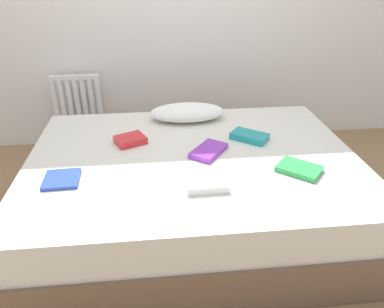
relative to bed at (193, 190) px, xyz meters
name	(u,v)px	position (x,y,z in m)	size (l,w,h in m)	color
ground_plane	(193,221)	(0.00, 0.00, -0.25)	(8.00, 8.00, 0.00)	#93704C
bed	(193,190)	(0.00, 0.00, 0.00)	(2.00, 1.50, 0.50)	brown
radiator	(78,106)	(-0.88, 1.20, 0.15)	(0.42, 0.04, 0.55)	white
pillow	(187,112)	(0.02, 0.55, 0.31)	(0.54, 0.27, 0.12)	white
textbook_white	(206,182)	(0.03, -0.34, 0.27)	(0.21, 0.19, 0.04)	white
textbook_teal	(249,136)	(0.39, 0.17, 0.28)	(0.23, 0.13, 0.04)	teal
textbook_green	(299,169)	(0.56, -0.25, 0.27)	(0.23, 0.16, 0.03)	green
textbook_blue	(62,179)	(-0.72, -0.21, 0.26)	(0.18, 0.19, 0.02)	#2847B7
textbook_purple	(209,151)	(0.10, 0.01, 0.27)	(0.25, 0.14, 0.03)	purple
textbook_red	(130,140)	(-0.38, 0.20, 0.28)	(0.18, 0.15, 0.04)	red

